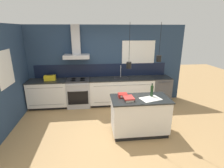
{
  "coord_description": "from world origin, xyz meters",
  "views": [
    {
      "loc": [
        -0.3,
        -3.81,
        2.46
      ],
      "look_at": [
        0.2,
        0.64,
        1.05
      ],
      "focal_mm": 28.0,
      "sensor_mm": 36.0,
      "label": 1
    }
  ],
  "objects_px": {
    "oven_range": "(79,93)",
    "bottle_on_island": "(152,91)",
    "dishwasher": "(160,90)",
    "book_stack": "(129,98)",
    "red_supply_box": "(123,95)",
    "yellow_toolbox": "(50,78)"
  },
  "relations": [
    {
      "from": "dishwasher",
      "to": "bottle_on_island",
      "type": "bearing_deg",
      "value": -118.12
    },
    {
      "from": "dishwasher",
      "to": "book_stack",
      "type": "height_order",
      "value": "book_stack"
    },
    {
      "from": "oven_range",
      "to": "yellow_toolbox",
      "type": "bearing_deg",
      "value": 179.71
    },
    {
      "from": "book_stack",
      "to": "red_supply_box",
      "type": "distance_m",
      "value": 0.23
    },
    {
      "from": "bottle_on_island",
      "to": "book_stack",
      "type": "distance_m",
      "value": 0.63
    },
    {
      "from": "oven_range",
      "to": "bottle_on_island",
      "type": "height_order",
      "value": "bottle_on_island"
    },
    {
      "from": "oven_range",
      "to": "yellow_toolbox",
      "type": "distance_m",
      "value": 1.02
    },
    {
      "from": "oven_range",
      "to": "bottle_on_island",
      "type": "distance_m",
      "value": 2.6
    },
    {
      "from": "oven_range",
      "to": "dishwasher",
      "type": "xyz_separation_m",
      "value": [
        2.78,
        0.0,
        -0.0
      ]
    },
    {
      "from": "oven_range",
      "to": "red_supply_box",
      "type": "height_order",
      "value": "red_supply_box"
    },
    {
      "from": "dishwasher",
      "to": "bottle_on_island",
      "type": "relative_size",
      "value": 2.77
    },
    {
      "from": "oven_range",
      "to": "red_supply_box",
      "type": "distance_m",
      "value": 2.09
    },
    {
      "from": "oven_range",
      "to": "dishwasher",
      "type": "distance_m",
      "value": 2.78
    },
    {
      "from": "oven_range",
      "to": "book_stack",
      "type": "relative_size",
      "value": 2.93
    },
    {
      "from": "red_supply_box",
      "to": "oven_range",
      "type": "bearing_deg",
      "value": 125.5
    },
    {
      "from": "dishwasher",
      "to": "book_stack",
      "type": "xyz_separation_m",
      "value": [
        -1.51,
        -1.87,
        0.5
      ]
    },
    {
      "from": "oven_range",
      "to": "red_supply_box",
      "type": "relative_size",
      "value": 4.26
    },
    {
      "from": "red_supply_box",
      "to": "yellow_toolbox",
      "type": "relative_size",
      "value": 0.63
    },
    {
      "from": "oven_range",
      "to": "red_supply_box",
      "type": "xyz_separation_m",
      "value": [
        1.18,
        -1.65,
        0.5
      ]
    },
    {
      "from": "book_stack",
      "to": "red_supply_box",
      "type": "relative_size",
      "value": 1.45
    },
    {
      "from": "bottle_on_island",
      "to": "red_supply_box",
      "type": "distance_m",
      "value": 0.71
    },
    {
      "from": "dishwasher",
      "to": "red_supply_box",
      "type": "distance_m",
      "value": 2.36
    }
  ]
}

